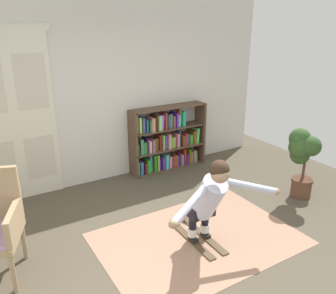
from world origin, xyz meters
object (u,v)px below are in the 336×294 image
Objects in this scene: bookshelf at (166,141)px; potted_plant at (302,154)px; skis_pair at (197,236)px; person_skier at (210,197)px.

potted_plant is at bearing -60.37° from bookshelf.
person_skier reaches higher than skis_pair.
person_skier is at bearing -170.81° from potted_plant.
bookshelf is at bearing 119.63° from potted_plant.
potted_plant is 2.00m from skis_pair.
potted_plant reaches higher than skis_pair.
person_skier is (-1.89, -0.31, -0.02)m from potted_plant.
skis_pair is at bearing -111.10° from bookshelf.
skis_pair is at bearing -177.46° from potted_plant.
skis_pair is 0.62× the size of person_skier.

